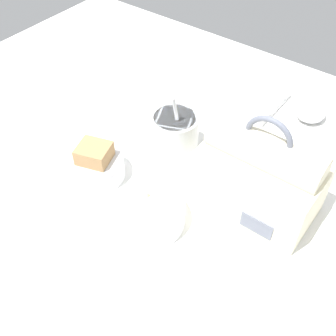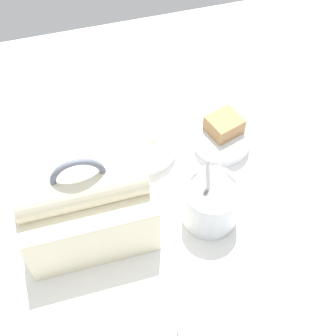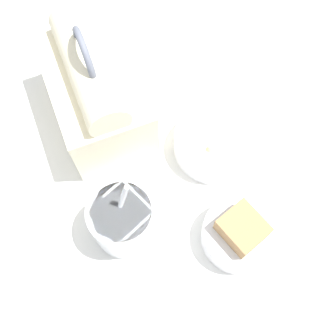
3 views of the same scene
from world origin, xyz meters
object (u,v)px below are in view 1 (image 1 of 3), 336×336
Objects in this scene: lunch_bag at (260,176)px; bento_bowl_sandwich at (96,165)px; computer_mouse at (311,112)px; bento_bowl_snacks at (149,213)px; soup_cup at (175,133)px; keyboard at (218,85)px.

lunch_bag is 1.93× the size of bento_bowl_sandwich.
bento_bowl_snacks is at bearing -103.59° from computer_mouse.
bento_bowl_snacks is (7.67, -18.30, -2.41)cm from soup_cup.
bento_bowl_snacks is (12.56, -43.70, 1.32)cm from keyboard.
bento_bowl_sandwich is (-8.00, -15.47, -1.83)cm from soup_cup.
soup_cup is at bearing -79.10° from keyboard.
lunch_bag reaches higher than keyboard.
computer_mouse is (-2.19, 30.61, -5.58)cm from lunch_bag.
keyboard is 23.83cm from computer_mouse.
lunch_bag is 1.63× the size of bento_bowl_snacks.
keyboard is 38.88cm from lunch_bag.
soup_cup is 19.99cm from bento_bowl_snacks.
keyboard is 1.51× the size of lunch_bag.
lunch_bag is at bearing 49.21° from bento_bowl_snacks.
lunch_bag reaches higher than computer_mouse.
bento_bowl_snacks reaches higher than keyboard.
bento_bowl_sandwich is at bearing 169.78° from bento_bowl_snacks.
lunch_bag is 1.43× the size of soup_cup.
keyboard is 2.17× the size of soup_cup.
keyboard is at bearing 100.90° from soup_cup.
bento_bowl_snacks is at bearing -73.96° from keyboard.
keyboard is 41.04cm from bento_bowl_sandwich.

